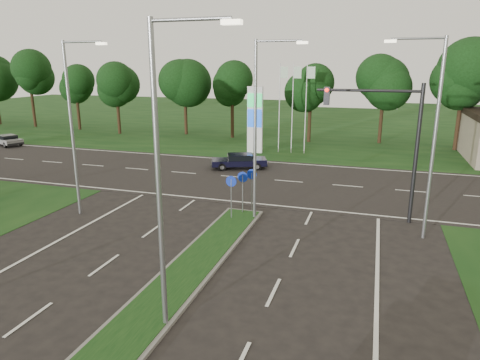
% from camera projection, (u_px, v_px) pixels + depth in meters
% --- Properties ---
extents(verge_far, '(160.00, 50.00, 0.02)m').
position_uv_depth(verge_far, '(327.00, 124.00, 58.52)').
color(verge_far, black).
rests_on(verge_far, ground).
extents(cross_road, '(160.00, 12.00, 0.02)m').
position_uv_depth(cross_road, '(275.00, 180.00, 30.00)').
color(cross_road, black).
rests_on(cross_road, ground).
extents(median_kerb, '(2.00, 26.00, 0.12)m').
position_uv_depth(median_kerb, '(105.00, 360.00, 11.59)').
color(median_kerb, slate).
rests_on(median_kerb, ground).
extents(streetlight_median_near, '(2.53, 0.22, 9.00)m').
position_uv_depth(streetlight_median_near, '(164.00, 167.00, 11.83)').
color(streetlight_median_near, gray).
rests_on(streetlight_median_near, ground).
extents(streetlight_median_far, '(2.53, 0.22, 9.00)m').
position_uv_depth(streetlight_median_far, '(259.00, 123.00, 21.03)').
color(streetlight_median_far, gray).
rests_on(streetlight_median_far, ground).
extents(streetlight_left_far, '(2.53, 0.22, 9.00)m').
position_uv_depth(streetlight_left_far, '(74.00, 120.00, 21.93)').
color(streetlight_left_far, gray).
rests_on(streetlight_left_far, ground).
extents(streetlight_right_far, '(2.53, 0.22, 9.00)m').
position_uv_depth(streetlight_right_far, '(431.00, 130.00, 18.74)').
color(streetlight_right_far, gray).
rests_on(streetlight_right_far, ground).
extents(traffic_signal, '(5.10, 0.42, 7.00)m').
position_uv_depth(traffic_signal, '(390.00, 131.00, 21.16)').
color(traffic_signal, black).
rests_on(traffic_signal, ground).
extents(median_signs, '(1.16, 1.76, 2.38)m').
position_uv_depth(median_signs, '(242.00, 185.00, 22.57)').
color(median_signs, gray).
rests_on(median_signs, ground).
extents(gas_pylon, '(5.80, 1.26, 8.00)m').
position_uv_depth(gas_pylon, '(257.00, 118.00, 38.61)').
color(gas_pylon, silver).
rests_on(gas_pylon, ground).
extents(treeline_far, '(6.00, 6.00, 9.90)m').
position_uv_depth(treeline_far, '(313.00, 75.00, 42.86)').
color(treeline_far, black).
rests_on(treeline_far, ground).
extents(navy_sedan, '(4.54, 3.15, 1.16)m').
position_uv_depth(navy_sedan, '(239.00, 161.00, 33.28)').
color(navy_sedan, black).
rests_on(navy_sedan, ground).
extents(far_car_a, '(4.10, 2.96, 1.09)m').
position_uv_depth(far_car_a, '(8.00, 140.00, 42.88)').
color(far_car_a, gray).
rests_on(far_car_a, ground).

